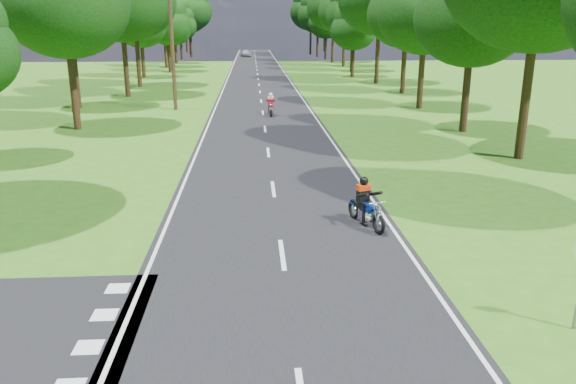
{
  "coord_description": "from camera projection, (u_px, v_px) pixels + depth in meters",
  "views": [
    {
      "loc": [
        -0.71,
        -11.38,
        5.73
      ],
      "look_at": [
        0.28,
        4.0,
        1.1
      ],
      "focal_mm": 35.0,
      "sensor_mm": 36.0,
      "label": 1
    }
  ],
  "objects": [
    {
      "name": "ground",
      "position": [
        287.0,
        290.0,
        12.57
      ],
      "size": [
        160.0,
        160.0,
        0.0
      ],
      "primitive_type": "plane",
      "color": "#2E6316",
      "rests_on": "ground"
    },
    {
      "name": "treeline",
      "position": [
        268.0,
        2.0,
        67.68
      ],
      "size": [
        40.0,
        115.35,
        14.78
      ],
      "color": "black",
      "rests_on": "ground"
    },
    {
      "name": "main_road",
      "position": [
        258.0,
        79.0,
        60.35
      ],
      "size": [
        7.0,
        140.0,
        0.02
      ],
      "primitive_type": "cube",
      "color": "black",
      "rests_on": "ground"
    },
    {
      "name": "road_markings",
      "position": [
        257.0,
        81.0,
        58.54
      ],
      "size": [
        7.4,
        140.0,
        0.01
      ],
      "color": "silver",
      "rests_on": "main_road"
    },
    {
      "name": "telegraph_pole",
      "position": [
        172.0,
        49.0,
        37.78
      ],
      "size": [
        1.2,
        0.26,
        8.0
      ],
      "color": "#382616",
      "rests_on": "ground"
    },
    {
      "name": "rider_near_blue",
      "position": [
        366.0,
        202.0,
        16.33
      ],
      "size": [
        1.1,
        1.84,
        1.45
      ],
      "primitive_type": null,
      "rotation": [
        0.0,
        0.0,
        0.32
      ],
      "color": "navy",
      "rests_on": "main_road"
    },
    {
      "name": "distant_car",
      "position": [
        246.0,
        53.0,
        100.54
      ],
      "size": [
        2.21,
        4.02,
        1.3
      ],
      "primitive_type": "imported",
      "rotation": [
        0.0,
        0.0,
        0.19
      ],
      "color": "silver",
      "rests_on": "main_road"
    },
    {
      "name": "rider_far_red",
      "position": [
        271.0,
        104.0,
        36.21
      ],
      "size": [
        0.6,
        1.74,
        1.45
      ],
      "primitive_type": null,
      "rotation": [
        0.0,
        0.0,
        -0.01
      ],
      "color": "maroon",
      "rests_on": "main_road"
    }
  ]
}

